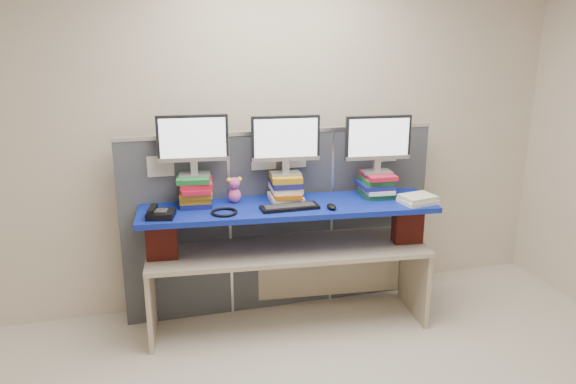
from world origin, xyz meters
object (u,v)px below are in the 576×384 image
object	(u,v)px
monitor_center	(286,141)
keyboard	(290,207)
desk	(288,263)
blue_board	(288,207)
monitor_left	(193,142)
desk_phone	(160,213)
monitor_right	(378,141)

from	to	relation	value
monitor_center	keyboard	world-z (taller)	monitor_center
desk	blue_board	bearing A→B (deg)	-174.45
desk	keyboard	bearing A→B (deg)	-93.06
blue_board	monitor_left	size ratio (longest dim) A/B	4.29
blue_board	monitor_center	bearing A→B (deg)	88.92
desk	blue_board	world-z (taller)	blue_board
keyboard	blue_board	bearing A→B (deg)	80.98
desk	blue_board	distance (m)	0.46
monitor_left	keyboard	size ratio (longest dim) A/B	1.20
monitor_left	monitor_center	world-z (taller)	monitor_left
monitor_left	desk_phone	world-z (taller)	monitor_left
monitor_left	desk_phone	distance (m)	0.59
blue_board	monitor_right	xyz separation A→B (m)	(0.74, 0.05, 0.47)
monitor_center	desk_phone	distance (m)	1.08
monitor_center	desk_phone	size ratio (longest dim) A/B	2.34
monitor_left	monitor_right	xyz separation A→B (m)	(1.42, -0.14, -0.04)
monitor_left	keyboard	bearing A→B (deg)	-18.12
blue_board	monitor_left	distance (m)	0.87
blue_board	desk_phone	xyz separation A→B (m)	(-0.96, -0.05, 0.05)
monitor_left	monitor_right	size ratio (longest dim) A/B	1.00
monitor_center	monitor_right	distance (m)	0.73
monitor_left	desk_phone	bearing A→B (deg)	-134.77
blue_board	monitor_right	distance (m)	0.88
blue_board	monitor_center	distance (m)	0.50
keyboard	monitor_center	bearing A→B (deg)	82.02
desk	monitor_right	size ratio (longest dim) A/B	4.22
monitor_left	keyboard	distance (m)	0.87
desk	monitor_center	distance (m)	0.96
monitor_left	keyboard	xyz separation A→B (m)	(0.66, -0.29, -0.48)
monitor_right	desk	bearing A→B (deg)	-170.85
blue_board	monitor_center	size ratio (longest dim) A/B	4.29
monitor_center	keyboard	xyz separation A→B (m)	(-0.03, -0.22, -0.45)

